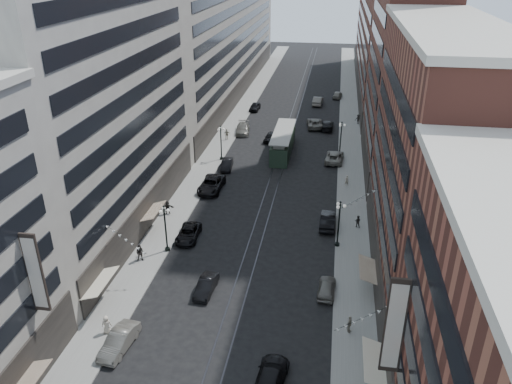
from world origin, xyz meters
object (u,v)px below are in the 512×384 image
Objects in this scene: lamppost_sw_mid at (221,142)px; car_4 at (327,287)px; car_11 at (334,157)px; car_7 at (211,184)px; car_2 at (188,233)px; pedestrian_6 at (227,134)px; lamppost_se_mid at (341,137)px; car_12 at (327,125)px; pedestrian_5 at (168,208)px; car_10 at (328,220)px; pedestrian_9 at (358,119)px; lamppost_se_far at (339,222)px; pedestrian_7 at (358,221)px; car_extra_2 at (227,164)px; car_6 at (271,378)px; streetcar at (283,143)px; pedestrian_4 at (349,324)px; pedestrian_8 at (347,181)px; car_9 at (255,107)px; car_5 at (206,286)px; car_8 at (243,129)px; pedestrian_2 at (140,253)px; pedestrian_1 at (107,325)px; car_13 at (270,137)px; car_extra_1 at (315,123)px; car_14 at (318,101)px; car_1 at (119,341)px; car_extra_0 at (338,95)px; lamppost_sw_far at (165,227)px.

car_4 is (17.50, -31.75, -2.41)m from lamppost_sw_mid.
car_7 is at bearing 42.91° from car_11.
car_2 is 2.55× the size of pedestrian_6.
lamppost_se_mid is 1.02× the size of car_12.
pedestrian_5 is 0.88× the size of pedestrian_6.
car_10 is 40.41m from pedestrian_9.
pedestrian_7 is at bearing 63.11° from lamppost_se_far.
lamppost_se_far is 1.26× the size of car_extra_2.
pedestrian_9 is at bearing -92.27° from car_6.
car_10 is (15.69, 5.42, 0.15)m from car_2.
car_2 is (-7.67, -28.72, -1.03)m from streetcar.
pedestrian_4 reaches higher than car_2.
car_9 is at bearing -83.55° from pedestrian_8.
car_5 is 2.79× the size of pedestrian_7.
car_extra_2 is at bearing 56.62° from pedestrian_5.
car_4 is 5.67m from pedestrian_4.
lamppost_sw_mid is 3.66× the size of pedestrian_7.
streetcar is 24.66m from car_10.
car_8 is (-16.55, 45.07, 0.14)m from car_4.
pedestrian_1 is at bearing -92.70° from pedestrian_2.
streetcar is 14.84m from car_12.
car_11 is (18.54, 42.62, -0.22)m from pedestrian_1.
pedestrian_6 is 35.11m from pedestrian_7.
pedestrian_4 is (13.60, -3.67, 0.26)m from car_5.
car_12 is at bearing -87.43° from car_6.
car_7 is at bearing -10.68° from pedestrian_7.
car_13 is at bearing -71.65° from car_4.
pedestrian_6 is (-18.31, 27.67, 0.28)m from car_10.
lamppost_se_mid is 13.13m from car_13.
car_extra_2 is at bearing 87.01° from pedestrian_6.
car_extra_1 is at bearing 55.23° from car_extra_2.
pedestrian_6 reaches higher than car_13.
pedestrian_4 is 0.37× the size of car_extra_2.
pedestrian_9 is at bearing 44.41° from car_13.
lamppost_se_far is 57.32m from car_14.
car_1 reaches higher than car_extra_0.
car_9 is 39.46m from pedestrian_8.
pedestrian_1 is (-2.48, -16.44, 0.33)m from car_2.
lamppost_sw_far is at bearing 66.49° from car_extra_1.
pedestrian_4 is at bearing -53.38° from car_7.
pedestrian_8 reaches higher than car_extra_1.
pedestrian_2 is at bearing -96.72° from pedestrian_1.
pedestrian_4 reaches higher than car_12.
lamppost_sw_far is 3.20× the size of pedestrian_1.
car_7 is 53.97m from car_extra_0.
car_13 is at bearing -53.24° from pedestrian_7.
car_extra_1 reaches higher than car_6.
car_extra_2 is at bearing 23.15° from car_11.
car_14 reaches higher than car_4.
car_5 is at bearing -107.91° from lamppost_se_mid.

